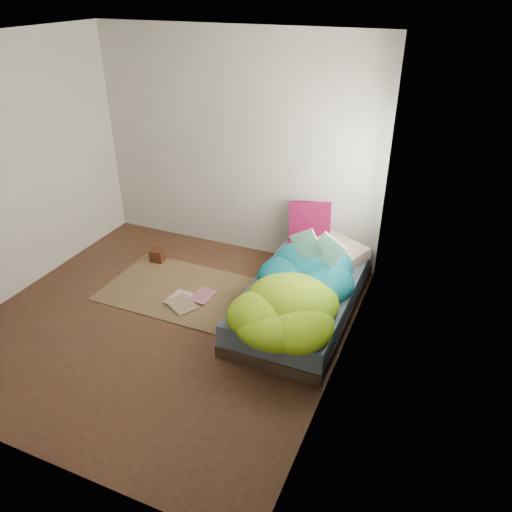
# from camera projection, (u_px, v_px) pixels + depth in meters

# --- Properties ---
(ground) EXTENTS (3.50, 3.50, 0.00)m
(ground) POSITION_uv_depth(u_px,v_px,m) (164.00, 321.00, 5.00)
(ground) COLOR #402818
(ground) RESTS_ON ground
(room_walls) EXTENTS (3.54, 3.54, 2.62)m
(room_walls) POSITION_uv_depth(u_px,v_px,m) (148.00, 166.00, 4.21)
(room_walls) COLOR beige
(room_walls) RESTS_ON ground
(bed) EXTENTS (1.00, 2.00, 0.34)m
(bed) POSITION_uv_depth(u_px,v_px,m) (303.00, 297.00, 5.08)
(bed) COLOR #3C2D20
(bed) RESTS_ON ground
(duvet) EXTENTS (0.96, 1.84, 0.34)m
(duvet) POSITION_uv_depth(u_px,v_px,m) (297.00, 279.00, 4.74)
(duvet) COLOR navy
(duvet) RESTS_ON bed
(rug) EXTENTS (1.60, 1.10, 0.01)m
(rug) POSITION_uv_depth(u_px,v_px,m) (179.00, 290.00, 5.49)
(rug) COLOR brown
(rug) RESTS_ON ground
(pillow_floral) EXTENTS (0.69, 0.61, 0.13)m
(pillow_floral) POSITION_uv_depth(u_px,v_px,m) (339.00, 251.00, 5.45)
(pillow_floral) COLOR beige
(pillow_floral) RESTS_ON bed
(pillow_magenta) EXTENTS (0.49, 0.30, 0.47)m
(pillow_magenta) POSITION_uv_depth(u_px,v_px,m) (309.00, 222.00, 5.69)
(pillow_magenta) COLOR #500518
(pillow_magenta) RESTS_ON bed
(open_book) EXTENTS (0.46, 0.13, 0.28)m
(open_book) POSITION_uv_depth(u_px,v_px,m) (318.00, 239.00, 4.79)
(open_book) COLOR #2D8A39
(open_book) RESTS_ON duvet
(wooden_box) EXTENTS (0.16, 0.16, 0.15)m
(wooden_box) POSITION_uv_depth(u_px,v_px,m) (158.00, 255.00, 6.01)
(wooden_box) COLOR #3E190E
(wooden_box) RESTS_ON rug
(floor_book_a) EXTENTS (0.23, 0.30, 0.02)m
(floor_book_a) POSITION_uv_depth(u_px,v_px,m) (171.00, 296.00, 5.35)
(floor_book_a) COLOR white
(floor_book_a) RESTS_ON rug
(floor_book_b) EXTENTS (0.24, 0.31, 0.03)m
(floor_book_b) POSITION_uv_depth(u_px,v_px,m) (194.00, 293.00, 5.40)
(floor_book_b) COLOR #D97D84
(floor_book_b) RESTS_ON rug
(floor_book_c) EXTENTS (0.41, 0.38, 0.03)m
(floor_book_c) POSITION_uv_depth(u_px,v_px,m) (172.00, 309.00, 5.15)
(floor_book_c) COLOR tan
(floor_book_c) RESTS_ON rug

